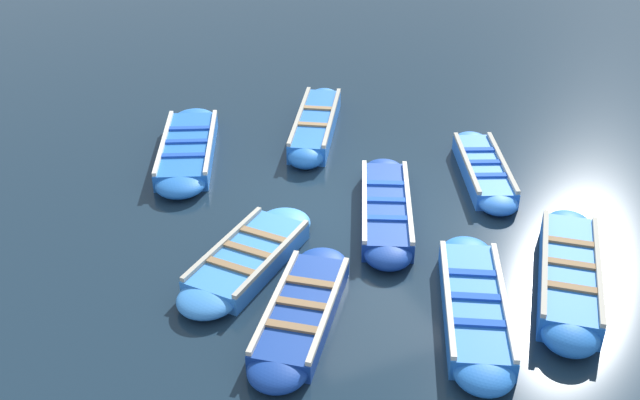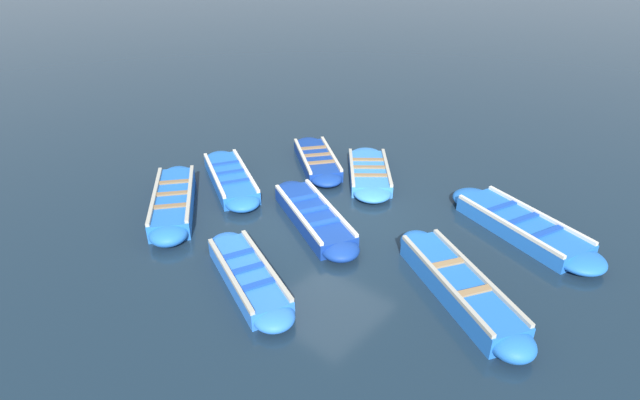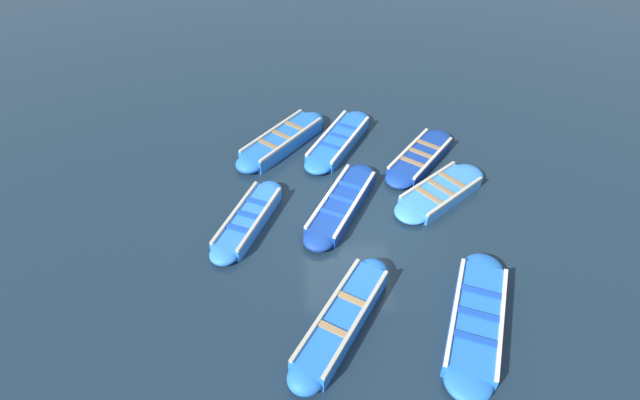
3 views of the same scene
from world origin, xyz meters
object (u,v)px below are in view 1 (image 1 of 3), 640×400
at_px(boat_tucked, 188,149).
at_px(boat_far_corner, 474,306).
at_px(boat_bow_out, 316,125).
at_px(boat_outer_right, 248,258).
at_px(boat_centre, 302,312).
at_px(boat_mid_row, 569,275).
at_px(boat_near_quay, 386,209).
at_px(boat_end_of_row, 484,170).

relative_size(boat_tucked, boat_far_corner, 1.11).
height_order(boat_bow_out, boat_far_corner, boat_bow_out).
bearing_deg(boat_far_corner, boat_outer_right, -43.36).
relative_size(boat_centre, boat_mid_row, 0.92).
height_order(boat_bow_out, boat_near_quay, boat_bow_out).
height_order(boat_near_quay, boat_outer_right, boat_near_quay).
relative_size(boat_tucked, boat_mid_row, 1.16).
bearing_deg(boat_far_corner, boat_end_of_row, -125.98).
distance_m(boat_near_quay, boat_far_corner, 2.90).
height_order(boat_outer_right, boat_tucked, boat_tucked).
xyz_separation_m(boat_outer_right, boat_mid_row, (-4.33, 2.45, 0.05)).
height_order(boat_bow_out, boat_mid_row, boat_mid_row).
relative_size(boat_outer_right, boat_mid_row, 0.92).
relative_size(boat_outer_right, boat_far_corner, 0.88).
height_order(boat_mid_row, boat_far_corner, boat_mid_row).
bearing_deg(boat_end_of_row, boat_centre, 27.58).
height_order(boat_outer_right, boat_far_corner, boat_far_corner).
bearing_deg(boat_tucked, boat_near_quay, 125.53).
distance_m(boat_bow_out, boat_mid_row, 6.62).
xyz_separation_m(boat_centre, boat_outer_right, (0.27, -1.57, 0.00)).
relative_size(boat_end_of_row, boat_outer_right, 1.04).
height_order(boat_bow_out, boat_outer_right, boat_bow_out).
distance_m(boat_tucked, boat_far_corner, 7.00).
bearing_deg(boat_mid_row, boat_far_corner, 0.51).
bearing_deg(boat_bow_out, boat_centre, 64.87).
bearing_deg(boat_tucked, boat_mid_row, 123.00).
height_order(boat_end_of_row, boat_tucked, boat_tucked).
xyz_separation_m(boat_centre, boat_near_quay, (-2.42, -2.00, 0.02)).
bearing_deg(boat_tucked, boat_bow_out, 179.05).
xyz_separation_m(boat_tucked, boat_mid_row, (-4.23, 6.51, 0.04)).
relative_size(boat_centre, boat_outer_right, 1.00).
distance_m(boat_bow_out, boat_far_corner, 6.49).
bearing_deg(boat_mid_row, boat_end_of_row, -102.60).
distance_m(boat_centre, boat_mid_row, 4.15).
height_order(boat_tucked, boat_mid_row, boat_mid_row).
relative_size(boat_end_of_row, boat_far_corner, 0.91).
xyz_separation_m(boat_bow_out, boat_far_corner, (0.28, 6.48, -0.04)).
bearing_deg(boat_centre, boat_bow_out, -115.13).
height_order(boat_tucked, boat_far_corner, boat_tucked).
height_order(boat_end_of_row, boat_mid_row, boat_mid_row).
bearing_deg(boat_near_quay, boat_tucked, -54.47).
distance_m(boat_near_quay, boat_outer_right, 2.73).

